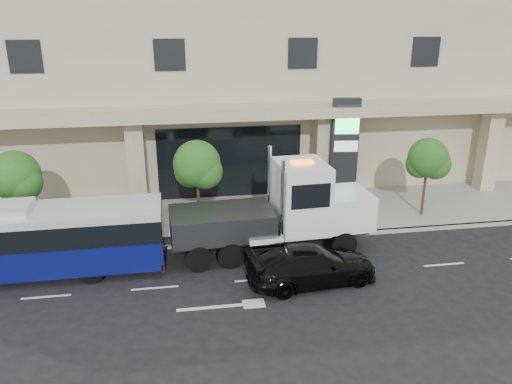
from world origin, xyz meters
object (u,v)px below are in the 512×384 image
black_sedan (312,265)px  signage_pylon (344,151)px  tow_truck (281,212)px  city_bus (6,241)px

black_sedan → signage_pylon: size_ratio=0.89×
signage_pylon → tow_truck: bearing=-124.6°
tow_truck → signage_pylon: (4.47, 5.05, 1.20)m
city_bus → black_sedan: (11.79, -2.36, -0.82)m
black_sedan → signage_pylon: signage_pylon is taller
tow_truck → black_sedan: 3.18m
city_bus → tow_truck: size_ratio=1.22×
city_bus → black_sedan: size_ratio=2.37×
black_sedan → tow_truck: bearing=5.5°
city_bus → black_sedan: bearing=-12.0°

